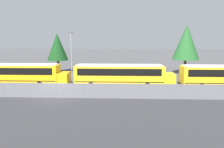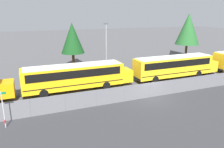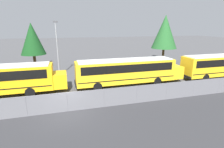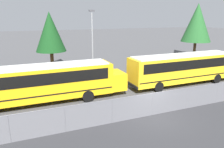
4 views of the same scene
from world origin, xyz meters
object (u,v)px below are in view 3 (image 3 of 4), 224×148
at_px(tree_1, 165,32).
at_px(tree_2, 32,39).
at_px(school_bus_2, 128,70).
at_px(light_pole, 57,47).
at_px(school_bus_3, 224,64).

bearing_deg(tree_1, tree_2, 179.05).
distance_m(school_bus_2, light_pole, 10.19).
distance_m(school_bus_2, school_bus_3, 13.74).
relative_size(light_pole, tree_2, 1.01).
relative_size(school_bus_3, tree_2, 1.77).
bearing_deg(tree_1, light_pole, -165.32).
bearing_deg(school_bus_2, tree_1, 44.25).
relative_size(school_bus_3, tree_1, 1.48).
bearing_deg(school_bus_3, tree_2, 155.07).
bearing_deg(school_bus_3, tree_1, 101.53).
distance_m(light_pole, tree_2, 6.68).
bearing_deg(tree_1, school_bus_2, -135.75).
height_order(school_bus_3, light_pole, light_pole).
distance_m(school_bus_3, light_pole, 22.65).
relative_size(tree_1, tree_2, 1.20).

